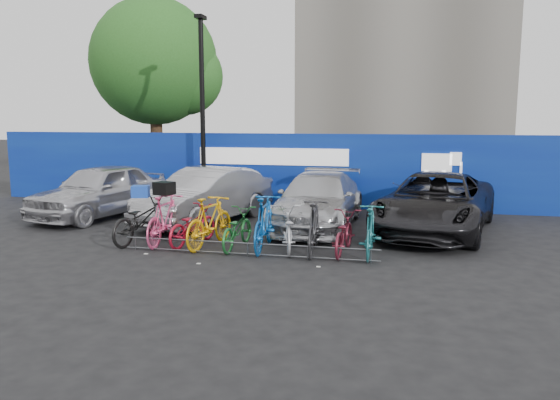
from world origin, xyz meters
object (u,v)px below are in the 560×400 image
(bike_1, at_px, (165,219))
(bike_4, at_px, (237,229))
(lamppost, at_px, (202,106))
(car_2, at_px, (318,200))
(bike_0, at_px, (142,220))
(bike_5, at_px, (264,223))
(bike_3, at_px, (210,222))
(bike_8, at_px, (343,233))
(car_3, at_px, (436,203))
(bike_7, at_px, (314,227))
(bike_2, at_px, (192,225))
(car_0, at_px, (100,190))
(bike_9, at_px, (370,231))
(tree, at_px, (160,65))
(car_1, at_px, (206,196))
(bike_rack, at_px, (248,249))
(bike_6, at_px, (288,229))

(bike_1, distance_m, bike_4, 1.76)
(lamppost, xyz_separation_m, car_2, (4.18, -2.49, -2.56))
(bike_0, relative_size, bike_5, 1.01)
(bike_3, distance_m, bike_8, 3.03)
(bike_3, bearing_deg, bike_4, -167.96)
(car_3, xyz_separation_m, bike_4, (-4.45, -2.79, -0.31))
(lamppost, xyz_separation_m, bike_7, (4.54, -5.45, -2.69))
(bike_2, height_order, bike_8, bike_2)
(bike_2, xyz_separation_m, bike_5, (1.75, -0.12, 0.15))
(car_0, distance_m, bike_0, 3.95)
(bike_1, bearing_deg, bike_5, 178.96)
(bike_1, distance_m, bike_9, 4.72)
(car_2, relative_size, bike_4, 2.87)
(tree, xyz_separation_m, bike_9, (9.32, -10.10, -4.52))
(car_1, height_order, bike_9, car_1)
(car_0, xyz_separation_m, car_3, (9.56, -0.15, -0.03))
(bike_7, bearing_deg, bike_0, -5.37)
(tree, bearing_deg, car_0, -80.14)
(car_2, height_order, bike_3, car_2)
(bike_rack, bearing_deg, bike_3, 150.14)
(bike_1, xyz_separation_m, bike_9, (4.72, -0.12, -0.04))
(bike_rack, relative_size, bike_2, 3.22)
(car_3, bearing_deg, bike_8, -114.34)
(car_2, height_order, bike_6, car_2)
(bike_2, relative_size, bike_9, 0.96)
(bike_5, bearing_deg, bike_6, -168.78)
(bike_6, distance_m, bike_9, 1.84)
(car_0, relative_size, bike_9, 2.54)
(car_1, distance_m, bike_7, 4.51)
(tree, relative_size, bike_3, 4.02)
(bike_3, bearing_deg, bike_rack, 161.64)
(bike_4, distance_m, bike_9, 2.97)
(car_3, height_order, bike_8, car_3)
(car_2, xyz_separation_m, bike_6, (-0.27, -2.77, -0.24))
(tree, relative_size, bike_9, 4.29)
(bike_7, height_order, bike_8, bike_7)
(lamppost, relative_size, bike_4, 3.57)
(bike_6, bearing_deg, bike_5, 0.16)
(car_3, bearing_deg, bike_4, -135.31)
(bike_1, relative_size, bike_6, 1.08)
(bike_0, relative_size, bike_7, 1.06)
(bike_0, height_order, bike_4, bike_0)
(tree, xyz_separation_m, bike_2, (5.24, -9.91, -4.61))
(bike_2, distance_m, bike_6, 2.25)
(bike_rack, distance_m, bike_2, 1.73)
(bike_9, bearing_deg, bike_5, -1.37)
(car_2, bearing_deg, lamppost, 151.57)
(bike_8, bearing_deg, car_3, -122.40)
(bike_6, bearing_deg, bike_7, 149.37)
(tree, height_order, car_0, tree)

